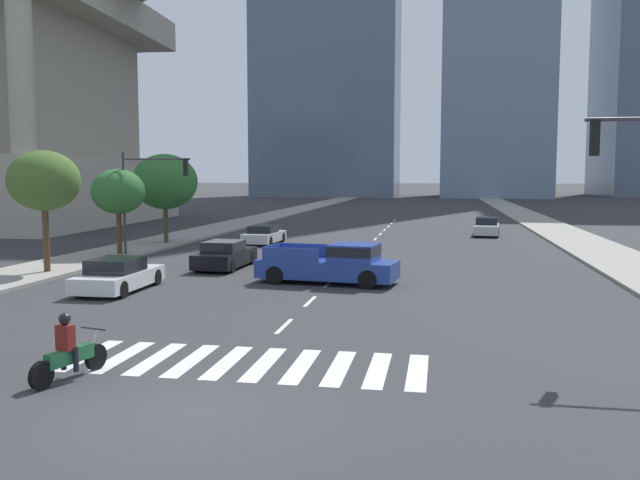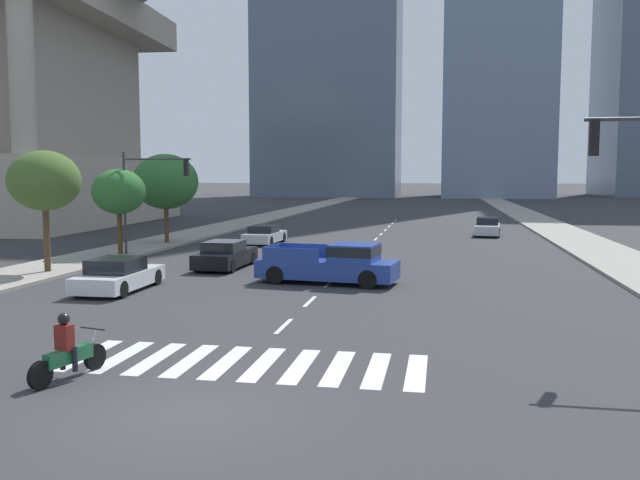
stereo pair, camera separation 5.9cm
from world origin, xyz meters
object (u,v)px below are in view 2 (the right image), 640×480
(sedan_silver_0, at_px, (487,227))
(traffic_signal_far, at_px, (149,185))
(sedan_silver_3, at_px, (265,235))
(street_tree_second, at_px, (119,192))
(sedan_white_1, at_px, (118,276))
(street_tree_nearest, at_px, (44,181))
(pickup_truck, at_px, (334,264))
(street_tree_third, at_px, (166,182))
(motorcycle_lead, at_px, (68,353))
(sedan_black_2, at_px, (225,255))

(sedan_silver_0, relative_size, traffic_signal_far, 0.81)
(sedan_silver_3, height_order, traffic_signal_far, traffic_signal_far)
(street_tree_second, bearing_deg, sedan_white_1, -63.49)
(traffic_signal_far, bearing_deg, street_tree_nearest, -105.06)
(sedan_silver_0, relative_size, street_tree_second, 0.97)
(pickup_truck, bearing_deg, traffic_signal_far, 155.77)
(street_tree_third, bearing_deg, sedan_silver_0, 27.03)
(sedan_white_1, relative_size, traffic_signal_far, 0.80)
(pickup_truck, bearing_deg, sedan_silver_0, 79.98)
(sedan_silver_3, xyz_separation_m, street_tree_third, (-6.06, -1.71, 3.49))
(sedan_silver_0, relative_size, sedan_silver_3, 1.04)
(traffic_signal_far, distance_m, street_tree_second, 1.89)
(street_tree_nearest, height_order, street_tree_second, street_tree_nearest)
(pickup_truck, distance_m, street_tree_third, 19.11)
(sedan_silver_0, relative_size, sedan_white_1, 1.01)
(motorcycle_lead, xyz_separation_m, sedan_silver_3, (-3.42, 29.22, -0.01))
(sedan_white_1, height_order, street_tree_nearest, street_tree_nearest)
(sedan_white_1, bearing_deg, street_tree_third, 16.69)
(pickup_truck, bearing_deg, motorcycle_lead, -96.85)
(sedan_white_1, bearing_deg, motorcycle_lead, -158.67)
(motorcycle_lead, height_order, sedan_silver_3, motorcycle_lead)
(sedan_silver_0, relative_size, street_tree_nearest, 0.84)
(pickup_truck, relative_size, sedan_silver_3, 1.37)
(pickup_truck, xyz_separation_m, sedan_white_1, (-7.93, -3.24, -0.22))
(motorcycle_lead, distance_m, sedan_silver_0, 39.78)
(street_tree_nearest, bearing_deg, motorcycle_lead, -56.22)
(street_tree_third, bearing_deg, pickup_truck, -45.87)
(sedan_silver_0, bearing_deg, street_tree_third, -57.71)
(sedan_black_2, distance_m, street_tree_third, 12.70)
(street_tree_nearest, xyz_separation_m, street_tree_third, (0.00, 13.33, -0.14))
(sedan_black_2, xyz_separation_m, street_tree_second, (-7.21, 3.50, 2.94))
(street_tree_nearest, bearing_deg, pickup_truck, -0.81)
(street_tree_third, bearing_deg, sedan_silver_3, 15.76)
(motorcycle_lead, xyz_separation_m, street_tree_third, (-9.48, 27.51, 3.48))
(street_tree_nearest, bearing_deg, street_tree_second, 90.00)
(motorcycle_lead, distance_m, sedan_black_2, 17.79)
(pickup_truck, height_order, sedan_black_2, pickup_truck)
(traffic_signal_far, distance_m, street_tree_third, 6.75)
(traffic_signal_far, xyz_separation_m, street_tree_third, (-1.84, 6.49, 0.10))
(motorcycle_lead, bearing_deg, street_tree_third, 33.30)
(street_tree_nearest, bearing_deg, street_tree_third, 90.00)
(street_tree_nearest, bearing_deg, sedan_silver_3, 68.05)
(sedan_black_2, height_order, sedan_silver_3, sedan_black_2)
(sedan_silver_0, height_order, sedan_white_1, sedan_silver_0)
(pickup_truck, relative_size, sedan_silver_0, 1.31)
(street_tree_second, xyz_separation_m, street_tree_third, (-0.00, 6.37, 0.50))
(sedan_silver_0, xyz_separation_m, sedan_white_1, (-15.63, -27.38, -0.02))
(sedan_silver_0, xyz_separation_m, street_tree_nearest, (-20.81, -23.95, 3.59))
(motorcycle_lead, bearing_deg, sedan_silver_0, -2.27)
(street_tree_second, bearing_deg, motorcycle_lead, -65.84)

